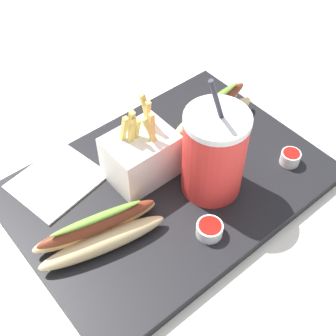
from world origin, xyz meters
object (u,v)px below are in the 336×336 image
ketchup_cup_2 (210,229)px  ketchup_cup_1 (290,157)px  soda_cup (214,154)px  hot_dog_2 (99,231)px  napkin_stack (57,181)px  hot_dog_1 (213,115)px  fries_basket (141,156)px

ketchup_cup_2 → ketchup_cup_1: bearing=-175.1°
soda_cup → hot_dog_2: 0.20m
hot_dog_2 → ketchup_cup_1: 0.33m
hot_dog_2 → napkin_stack: (-0.01, -0.13, -0.02)m
soda_cup → ketchup_cup_1: (-0.13, 0.05, -0.06)m
soda_cup → hot_dog_1: (-0.10, -0.10, -0.05)m
soda_cup → ketchup_cup_2: 0.11m
hot_dog_1 → hot_dog_2: (0.29, 0.07, -0.00)m
hot_dog_1 → ketchup_cup_2: bearing=45.4°
napkin_stack → hot_dog_2: bearing=86.7°
fries_basket → soda_cup: bearing=127.8°
ketchup_cup_1 → napkin_stack: (0.32, -0.21, -0.01)m
soda_cup → hot_dog_1: size_ratio=1.22×
fries_basket → hot_dog_1: (-0.16, -0.01, -0.02)m
soda_cup → ketchup_cup_1: soda_cup is taller
ketchup_cup_2 → napkin_stack: 0.26m
hot_dog_1 → napkin_stack: (0.28, -0.06, -0.02)m
fries_basket → ketchup_cup_2: fries_basket is taller
hot_dog_1 → ketchup_cup_1: 0.15m
hot_dog_2 → ketchup_cup_2: hot_dog_2 is taller
hot_dog_1 → napkin_stack: hot_dog_1 is taller
soda_cup → hot_dog_2: soda_cup is taller
fries_basket → ketchup_cup_1: bearing=146.0°
ketchup_cup_2 → napkin_stack: (0.12, -0.23, -0.01)m
fries_basket → ketchup_cup_2: (-0.01, 0.15, -0.03)m
hot_dog_1 → hot_dog_2: 0.29m
soda_cup → ketchup_cup_2: size_ratio=5.51×
ketchup_cup_1 → ketchup_cup_2: bearing=4.9°
soda_cup → hot_dog_1: soda_cup is taller
soda_cup → ketchup_cup_2: (0.06, 0.06, -0.06)m
soda_cup → napkin_stack: bearing=-41.5°
fries_basket → ketchup_cup_2: 0.16m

